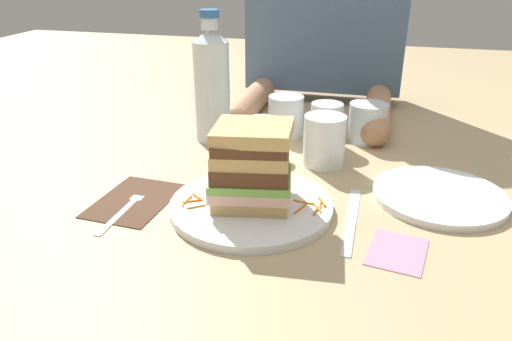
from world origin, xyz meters
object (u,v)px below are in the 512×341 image
Objects in this scene: empty_tumbler_3 at (286,115)px; napkin_pink at (397,251)px; main_plate at (251,206)px; empty_tumbler_0 at (261,136)px; sandwich at (251,166)px; napkin_dark at (135,200)px; water_bottle at (212,84)px; empty_tumbler_2 at (367,122)px; juice_glass at (324,143)px; fork at (127,205)px; side_plate at (439,196)px; empty_tumbler_1 at (326,125)px; knife at (351,221)px.

empty_tumbler_3 is 0.47m from napkin_pink.
main_plate is 3.52× the size of empty_tumbler_0.
sandwich is 0.89× the size of napkin_dark.
water_bottle is 2.81× the size of napkin_pink.
empty_tumbler_2 is at bearing 13.03° from water_bottle.
juice_glass is at bearing 39.15° from napkin_dark.
fork is (-0.19, -0.04, -0.00)m from main_plate.
empty_tumbler_3 is (-0.02, 0.34, 0.04)m from main_plate.
fork is 1.78× the size of juice_glass.
napkin_dark is at bearing -96.11° from water_bottle.
sandwich is at bearing -158.70° from side_plate.
juice_glass is 1.32× the size of empty_tumbler_0.
side_plate is (0.21, -0.19, -0.04)m from empty_tumbler_1.
fork is 0.49m from side_plate.
side_plate is (0.28, 0.11, -0.00)m from main_plate.
sandwich reaches higher than main_plate.
napkin_dark is 1.64× the size of napkin_pink.
juice_glass is (0.08, 0.20, 0.04)m from main_plate.
empty_tumbler_3 is at bearing 65.88° from fork.
empty_tumbler_1 is at bearing 50.32° from napkin_dark.
main_plate is at bearing -87.41° from empty_tumbler_3.
side_plate is at bearing -61.75° from empty_tumbler_2.
empty_tumbler_0 is at bearing 58.87° from napkin_dark.
side_plate is at bearing 69.29° from napkin_pink.
main_plate is 0.30m from side_plate.
napkin_pink is (0.26, -0.29, -0.03)m from empty_tumbler_0.
empty_tumbler_2 is 0.38× the size of side_plate.
water_bottle is 0.52m from napkin_pink.
empty_tumbler_2 is 0.94× the size of empty_tumbler_3.
juice_glass is at bearing -10.50° from empty_tumbler_0.
empty_tumbler_0 is (-0.19, 0.23, 0.03)m from knife.
empty_tumbler_3 is at bearing 154.02° from empty_tumbler_1.
water_bottle is at bearing 138.13° from knife.
side_plate is at bearing 21.27° from main_plate.
fork is (-0.00, -0.02, 0.00)m from napkin_dark.
empty_tumbler_1 reaches higher than napkin_pink.
sandwich is at bearing 12.30° from fork.
knife is 0.43m from water_bottle.
juice_glass reaches higher than main_plate.
empty_tumbler_0 is at bearing 100.06° from main_plate.
empty_tumbler_1 is at bearing 52.20° from fork.
empty_tumbler_3 is 0.90× the size of napkin_pink.
juice_glass reaches higher than side_plate.
juice_glass is at bearing -85.15° from empty_tumbler_1.
empty_tumbler_1 is 0.09m from empty_tumbler_2.
empty_tumbler_0 is (-0.04, 0.23, -0.04)m from sandwich.
knife is (0.15, 0.00, -0.00)m from main_plate.
water_bottle reaches higher than empty_tumbler_2.
sandwich is 0.20m from napkin_dark.
main_plate reaches higher than napkin_dark.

